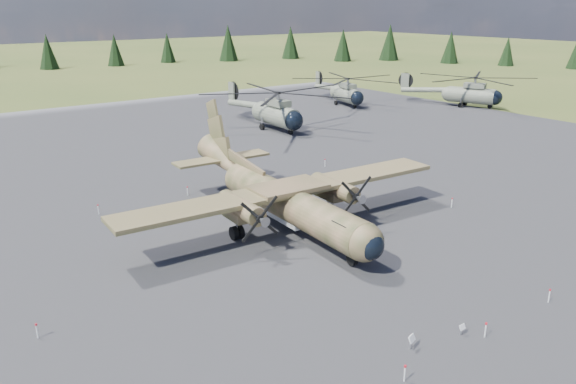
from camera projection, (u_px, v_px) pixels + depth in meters
ground at (295, 257)px, 37.97m from camera, size 500.00×500.00×0.00m
apron at (221, 215)px, 45.61m from camera, size 120.00×120.00×0.04m
transport_plane at (281, 194)px, 42.63m from camera, size 26.81×24.33×8.83m
helicopter_near at (276, 103)px, 75.19m from camera, size 21.57×24.99×5.31m
helicopter_mid at (346, 86)px, 94.19m from camera, size 22.25×23.36×4.72m
helicopter_far at (472, 86)px, 92.70m from camera, size 25.68×25.68×5.02m
info_placard_left at (412, 340)px, 27.63m from camera, size 0.54×0.34×0.78m
info_placard_right at (462, 328)px, 28.84m from camera, size 0.40×0.18×0.62m
barrier_fence at (290, 252)px, 37.49m from camera, size 33.12×29.62×0.85m
treeline at (193, 192)px, 36.13m from camera, size 296.72×296.35×10.92m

